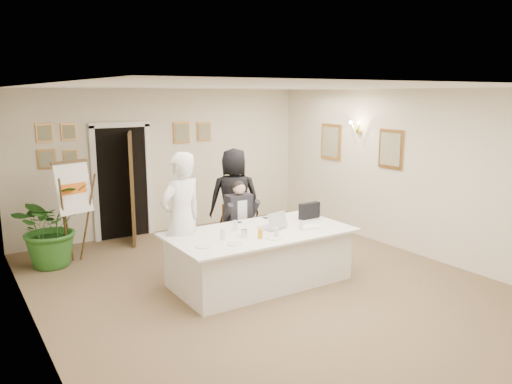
{
  "coord_description": "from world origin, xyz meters",
  "views": [
    {
      "loc": [
        -3.76,
        -5.72,
        2.72
      ],
      "look_at": [
        0.27,
        0.6,
        1.23
      ],
      "focal_mm": 35.0,
      "sensor_mm": 36.0,
      "label": 1
    }
  ],
  "objects_px": {
    "flip_chart": "(73,217)",
    "laptop": "(272,218)",
    "oj_glass": "(260,234)",
    "steel_jug": "(244,233)",
    "conference_table": "(260,256)",
    "potted_palm": "(50,226)",
    "paper_stack": "(309,227)",
    "seated_man": "(240,221)",
    "standing_woman": "(234,199)",
    "laptop_bag": "(309,211)",
    "standing_man": "(182,220)"
  },
  "relations": [
    {
      "from": "potted_palm",
      "to": "oj_glass",
      "type": "distance_m",
      "value": 3.52
    },
    {
      "from": "conference_table",
      "to": "oj_glass",
      "type": "height_order",
      "value": "oj_glass"
    },
    {
      "from": "paper_stack",
      "to": "steel_jug",
      "type": "bearing_deg",
      "value": 174.34
    },
    {
      "from": "conference_table",
      "to": "standing_man",
      "type": "xyz_separation_m",
      "value": [
        -0.98,
        0.52,
        0.57
      ]
    },
    {
      "from": "steel_jug",
      "to": "seated_man",
      "type": "bearing_deg",
      "value": 61.66
    },
    {
      "from": "standing_woman",
      "to": "paper_stack",
      "type": "relative_size",
      "value": 6.47
    },
    {
      "from": "standing_man",
      "to": "oj_glass",
      "type": "height_order",
      "value": "standing_man"
    },
    {
      "from": "flip_chart",
      "to": "potted_palm",
      "type": "distance_m",
      "value": 0.36
    },
    {
      "from": "laptop",
      "to": "standing_woman",
      "type": "bearing_deg",
      "value": 66.89
    },
    {
      "from": "potted_palm",
      "to": "paper_stack",
      "type": "xyz_separation_m",
      "value": [
        3.11,
        -2.67,
        0.13
      ]
    },
    {
      "from": "potted_palm",
      "to": "laptop_bag",
      "type": "relative_size",
      "value": 3.63
    },
    {
      "from": "potted_palm",
      "to": "laptop",
      "type": "height_order",
      "value": "potted_palm"
    },
    {
      "from": "flip_chart",
      "to": "laptop",
      "type": "height_order",
      "value": "flip_chart"
    },
    {
      "from": "steel_jug",
      "to": "standing_man",
      "type": "bearing_deg",
      "value": 132.81
    },
    {
      "from": "seated_man",
      "to": "laptop_bag",
      "type": "xyz_separation_m",
      "value": [
        0.82,
        -0.75,
        0.22
      ]
    },
    {
      "from": "flip_chart",
      "to": "paper_stack",
      "type": "relative_size",
      "value": 5.92
    },
    {
      "from": "seated_man",
      "to": "paper_stack",
      "type": "height_order",
      "value": "seated_man"
    },
    {
      "from": "conference_table",
      "to": "standing_man",
      "type": "bearing_deg",
      "value": 151.71
    },
    {
      "from": "potted_palm",
      "to": "laptop",
      "type": "distance_m",
      "value": 3.57
    },
    {
      "from": "oj_glass",
      "to": "standing_woman",
      "type": "bearing_deg",
      "value": 69.97
    },
    {
      "from": "potted_palm",
      "to": "laptop_bag",
      "type": "height_order",
      "value": "potted_palm"
    },
    {
      "from": "seated_man",
      "to": "flip_chart",
      "type": "bearing_deg",
      "value": 137.82
    },
    {
      "from": "potted_palm",
      "to": "laptop",
      "type": "bearing_deg",
      "value": -41.55
    },
    {
      "from": "flip_chart",
      "to": "laptop",
      "type": "xyz_separation_m",
      "value": [
        2.32,
        -2.29,
        0.15
      ]
    },
    {
      "from": "standing_man",
      "to": "potted_palm",
      "type": "height_order",
      "value": "standing_man"
    },
    {
      "from": "standing_woman",
      "to": "laptop_bag",
      "type": "relative_size",
      "value": 4.98
    },
    {
      "from": "conference_table",
      "to": "standing_man",
      "type": "relative_size",
      "value": 1.37
    },
    {
      "from": "laptop_bag",
      "to": "oj_glass",
      "type": "height_order",
      "value": "laptop_bag"
    },
    {
      "from": "flip_chart",
      "to": "paper_stack",
      "type": "distance_m",
      "value": 3.8
    },
    {
      "from": "seated_man",
      "to": "oj_glass",
      "type": "height_order",
      "value": "seated_man"
    },
    {
      "from": "seated_man",
      "to": "laptop",
      "type": "relative_size",
      "value": 3.54
    },
    {
      "from": "standing_woman",
      "to": "laptop_bag",
      "type": "bearing_deg",
      "value": 137.41
    },
    {
      "from": "steel_jug",
      "to": "paper_stack",
      "type": "bearing_deg",
      "value": -5.66
    },
    {
      "from": "laptop",
      "to": "oj_glass",
      "type": "relative_size",
      "value": 2.95
    },
    {
      "from": "flip_chart",
      "to": "standing_woman",
      "type": "height_order",
      "value": "standing_woman"
    },
    {
      "from": "standing_man",
      "to": "standing_woman",
      "type": "distance_m",
      "value": 1.81
    },
    {
      "from": "flip_chart",
      "to": "standing_man",
      "type": "bearing_deg",
      "value": -59.12
    },
    {
      "from": "conference_table",
      "to": "potted_palm",
      "type": "distance_m",
      "value": 3.42
    },
    {
      "from": "flip_chart",
      "to": "paper_stack",
      "type": "bearing_deg",
      "value": -43.24
    },
    {
      "from": "seated_man",
      "to": "standing_woman",
      "type": "xyz_separation_m",
      "value": [
        0.25,
        0.62,
        0.22
      ]
    },
    {
      "from": "laptop_bag",
      "to": "paper_stack",
      "type": "distance_m",
      "value": 0.59
    },
    {
      "from": "laptop_bag",
      "to": "steel_jug",
      "type": "bearing_deg",
      "value": -168.0
    },
    {
      "from": "laptop",
      "to": "standing_man",
      "type": "bearing_deg",
      "value": 145.0
    },
    {
      "from": "oj_glass",
      "to": "steel_jug",
      "type": "distance_m",
      "value": 0.23
    },
    {
      "from": "oj_glass",
      "to": "steel_jug",
      "type": "relative_size",
      "value": 1.18
    },
    {
      "from": "paper_stack",
      "to": "laptop_bag",
      "type": "bearing_deg",
      "value": 51.06
    },
    {
      "from": "standing_man",
      "to": "steel_jug",
      "type": "bearing_deg",
      "value": 117.04
    },
    {
      "from": "flip_chart",
      "to": "standing_woman",
      "type": "distance_m",
      "value": 2.68
    },
    {
      "from": "standing_woman",
      "to": "laptop_bag",
      "type": "distance_m",
      "value": 1.49
    },
    {
      "from": "flip_chart",
      "to": "standing_man",
      "type": "distance_m",
      "value": 2.13
    }
  ]
}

